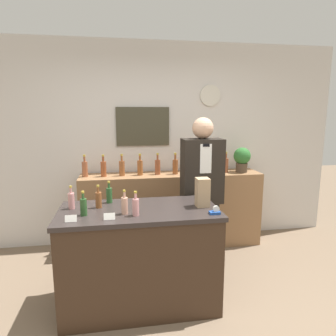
% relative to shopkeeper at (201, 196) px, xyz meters
% --- Properties ---
extents(back_wall, '(5.20, 0.09, 2.70)m').
position_rel_shopkeeper_xyz_m(back_wall, '(-0.44, 0.96, 0.49)').
color(back_wall, silver).
rests_on(back_wall, ground_plane).
extents(back_shelf, '(2.37, 0.44, 0.99)m').
position_rel_shopkeeper_xyz_m(back_shelf, '(-0.21, 0.68, -0.37)').
color(back_shelf, '#8E6642').
rests_on(back_shelf, ground_plane).
extents(display_counter, '(1.42, 0.70, 0.93)m').
position_rel_shopkeeper_xyz_m(display_counter, '(-0.73, -0.53, -0.40)').
color(display_counter, '#382619').
rests_on(display_counter, ground_plane).
extents(shopkeeper, '(0.44, 0.27, 1.73)m').
position_rel_shopkeeper_xyz_m(shopkeeper, '(0.00, 0.00, 0.00)').
color(shopkeeper, black).
rests_on(shopkeeper, ground_plane).
extents(potted_plant, '(0.23, 0.23, 0.33)m').
position_rel_shopkeeper_xyz_m(potted_plant, '(0.74, 0.65, 0.31)').
color(potted_plant, '#4C3D2D').
rests_on(potted_plant, back_shelf).
extents(paper_bag, '(0.12, 0.12, 0.26)m').
position_rel_shopkeeper_xyz_m(paper_bag, '(-0.15, -0.55, 0.20)').
color(paper_bag, tan).
rests_on(paper_bag, display_counter).
extents(tape_dispenser, '(0.09, 0.06, 0.07)m').
position_rel_shopkeeper_xyz_m(tape_dispenser, '(-0.10, -0.77, 0.09)').
color(tape_dispenser, '#1E4799').
rests_on(tape_dispenser, display_counter).
extents(price_card_left, '(0.09, 0.02, 0.06)m').
position_rel_shopkeeper_xyz_m(price_card_left, '(-1.28, -0.77, 0.10)').
color(price_card_left, white).
rests_on(price_card_left, display_counter).
extents(price_card_right, '(0.09, 0.02, 0.06)m').
position_rel_shopkeeper_xyz_m(price_card_right, '(-0.98, -0.77, 0.10)').
color(price_card_right, white).
rests_on(price_card_right, display_counter).
extents(counter_bottle_0, '(0.06, 0.06, 0.21)m').
position_rel_shopkeeper_xyz_m(counter_bottle_0, '(-1.32, -0.43, 0.15)').
color(counter_bottle_0, tan).
rests_on(counter_bottle_0, display_counter).
extents(counter_bottle_1, '(0.06, 0.06, 0.21)m').
position_rel_shopkeeper_xyz_m(counter_bottle_1, '(-1.19, -0.63, 0.15)').
color(counter_bottle_1, '#294F25').
rests_on(counter_bottle_1, display_counter).
extents(counter_bottle_2, '(0.06, 0.06, 0.21)m').
position_rel_shopkeeper_xyz_m(counter_bottle_2, '(-1.08, -0.43, 0.15)').
color(counter_bottle_2, brown).
rests_on(counter_bottle_2, display_counter).
extents(counter_bottle_3, '(0.06, 0.06, 0.21)m').
position_rel_shopkeeper_xyz_m(counter_bottle_3, '(-0.99, -0.29, 0.15)').
color(counter_bottle_3, '#295629').
rests_on(counter_bottle_3, display_counter).
extents(counter_bottle_4, '(0.06, 0.06, 0.21)m').
position_rel_shopkeeper_xyz_m(counter_bottle_4, '(-0.86, -0.64, 0.15)').
color(counter_bottle_4, tan).
rests_on(counter_bottle_4, display_counter).
extents(counter_bottle_5, '(0.06, 0.06, 0.21)m').
position_rel_shopkeeper_xyz_m(counter_bottle_5, '(-0.77, -0.70, 0.15)').
color(counter_bottle_5, '#CC8A89').
rests_on(counter_bottle_5, display_counter).
extents(shelf_bottle_0, '(0.07, 0.07, 0.28)m').
position_rel_shopkeeper_xyz_m(shelf_bottle_0, '(-1.32, 0.69, 0.23)').
color(shelf_bottle_0, brown).
rests_on(shelf_bottle_0, back_shelf).
extents(shelf_bottle_1, '(0.07, 0.07, 0.28)m').
position_rel_shopkeeper_xyz_m(shelf_bottle_1, '(-1.09, 0.67, 0.23)').
color(shelf_bottle_1, brown).
rests_on(shelf_bottle_1, back_shelf).
extents(shelf_bottle_2, '(0.07, 0.07, 0.28)m').
position_rel_shopkeeper_xyz_m(shelf_bottle_2, '(-0.86, 0.68, 0.23)').
color(shelf_bottle_2, brown).
rests_on(shelf_bottle_2, back_shelf).
extents(shelf_bottle_3, '(0.07, 0.07, 0.28)m').
position_rel_shopkeeper_xyz_m(shelf_bottle_3, '(-0.63, 0.67, 0.23)').
color(shelf_bottle_3, brown).
rests_on(shelf_bottle_3, back_shelf).
extents(shelf_bottle_4, '(0.07, 0.07, 0.28)m').
position_rel_shopkeeper_xyz_m(shelf_bottle_4, '(-0.40, 0.69, 0.23)').
color(shelf_bottle_4, brown).
rests_on(shelf_bottle_4, back_shelf).
extents(shelf_bottle_5, '(0.07, 0.07, 0.28)m').
position_rel_shopkeeper_xyz_m(shelf_bottle_5, '(-0.17, 0.67, 0.23)').
color(shelf_bottle_5, brown).
rests_on(shelf_bottle_5, back_shelf).
extents(shelf_bottle_6, '(0.07, 0.07, 0.28)m').
position_rel_shopkeeper_xyz_m(shelf_bottle_6, '(0.06, 0.70, 0.23)').
color(shelf_bottle_6, brown).
rests_on(shelf_bottle_6, back_shelf).
extents(shelf_bottle_7, '(0.07, 0.07, 0.28)m').
position_rel_shopkeeper_xyz_m(shelf_bottle_7, '(0.29, 0.69, 0.23)').
color(shelf_bottle_7, brown).
rests_on(shelf_bottle_7, back_shelf).
extents(shelf_bottle_8, '(0.07, 0.07, 0.28)m').
position_rel_shopkeeper_xyz_m(shelf_bottle_8, '(0.52, 0.67, 0.23)').
color(shelf_bottle_8, brown).
rests_on(shelf_bottle_8, back_shelf).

